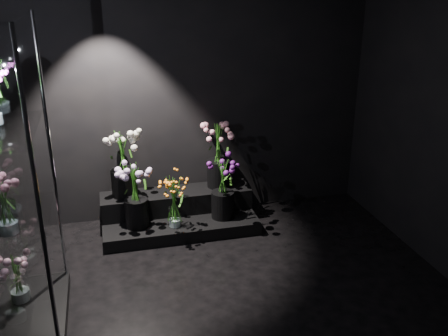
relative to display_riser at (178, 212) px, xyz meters
name	(u,v)px	position (x,y,z in m)	size (l,w,h in m)	color
floor	(237,315)	(0.21, -1.67, -0.15)	(4.00, 4.00, 0.00)	black
wall_back	(189,93)	(0.21, 0.33, 1.25)	(4.00, 4.00, 0.00)	black
display_riser	(178,212)	(0.00, 0.00, 0.00)	(1.64, 0.73, 0.37)	black
display_case	(2,188)	(-1.45, -1.38, 1.02)	(0.64, 1.07, 2.35)	black
bouquet_orange_bells	(174,201)	(-0.08, -0.28, 0.27)	(0.35, 0.35, 0.55)	white
bouquet_lilac	(135,191)	(-0.46, -0.18, 0.39)	(0.44, 0.44, 0.69)	black
bouquet_purple	(223,186)	(0.46, -0.19, 0.35)	(0.41, 0.41, 0.67)	black
bouquet_cream_roses	(122,159)	(-0.55, 0.12, 0.64)	(0.49, 0.49, 0.75)	black
bouquet_pink_roses	(219,152)	(0.49, 0.13, 0.62)	(0.47, 0.47, 0.72)	black
bouquet_case_pink	(5,204)	(-1.41, -1.57, 0.98)	(0.30, 0.30, 0.41)	white
bouquet_case_base_pink	(17,276)	(-1.49, -1.19, 0.18)	(0.38, 0.38, 0.42)	white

